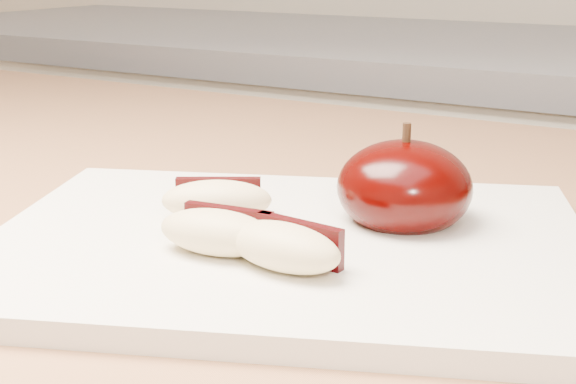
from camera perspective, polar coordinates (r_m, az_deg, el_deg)
The scene contains 6 objects.
back_cabinet at distance 1.32m, azimuth 18.94°, elevation -10.88°, with size 2.40×0.62×0.94m.
cutting_board at distance 0.45m, azimuth 0.00°, elevation -3.89°, with size 0.33×0.24×0.01m, color silver.
apple_half at distance 0.47m, azimuth 8.27°, elevation 0.31°, with size 0.09×0.09×0.07m.
apple_wedge_a at distance 0.47m, azimuth -5.08°, elevation -0.54°, with size 0.07×0.06×0.02m.
apple_wedge_b at distance 0.42m, azimuth -4.99°, elevation -2.82°, with size 0.07×0.04×0.02m.
apple_wedge_c at distance 0.39m, azimuth -0.21°, elevation -3.87°, with size 0.07×0.04×0.02m.
Camera 1 is at (0.20, 0.03, 1.06)m, focal length 50.00 mm.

